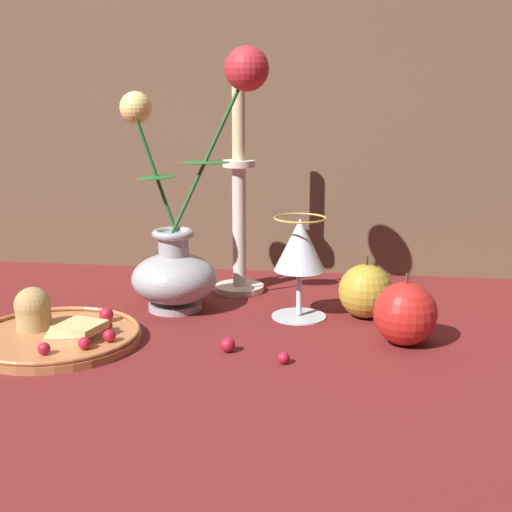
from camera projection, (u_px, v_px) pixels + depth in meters
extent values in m
plane|color=maroon|center=(237.00, 326.00, 0.98)|extent=(2.40, 2.40, 0.00)
cylinder|color=#A3A3A8|center=(175.00, 306.00, 1.05)|extent=(0.08, 0.08, 0.01)
ellipsoid|color=#A3A3A8|center=(174.00, 278.00, 1.04)|extent=(0.12, 0.12, 0.07)
cylinder|color=#A3A3A8|center=(174.00, 247.00, 1.03)|extent=(0.04, 0.04, 0.04)
torus|color=#A3A3A8|center=(173.00, 233.00, 1.02)|extent=(0.06, 0.06, 0.01)
cylinder|color=#23662D|center=(155.00, 171.00, 1.01)|extent=(0.06, 0.02, 0.18)
ellipsoid|color=#23662D|center=(157.00, 177.00, 1.02)|extent=(0.07, 0.08, 0.00)
sphere|color=#EFD67A|center=(136.00, 108.00, 1.00)|extent=(0.05, 0.05, 0.05)
cylinder|color=#23662D|center=(209.00, 154.00, 0.99)|extent=(0.11, 0.01, 0.23)
ellipsoid|color=#23662D|center=(205.00, 162.00, 0.99)|extent=(0.08, 0.05, 0.00)
sphere|color=red|center=(247.00, 69.00, 0.95)|extent=(0.06, 0.06, 0.06)
cylinder|color=#B77042|center=(56.00, 339.00, 0.91)|extent=(0.22, 0.22, 0.01)
torus|color=#B77042|center=(55.00, 333.00, 0.91)|extent=(0.22, 0.22, 0.01)
cylinder|color=tan|center=(34.00, 317.00, 0.93)|extent=(0.05, 0.05, 0.03)
sphere|color=tan|center=(33.00, 305.00, 0.93)|extent=(0.05, 0.05, 0.05)
cube|color=#DBBC7A|center=(68.00, 335.00, 0.90)|extent=(0.06, 0.06, 0.01)
cube|color=#DBBC7A|center=(81.00, 327.00, 0.90)|extent=(0.06, 0.06, 0.01)
sphere|color=#AD192D|center=(44.00, 349.00, 0.84)|extent=(0.02, 0.02, 0.02)
sphere|color=#AD192D|center=(84.00, 343.00, 0.86)|extent=(0.02, 0.02, 0.02)
sphere|color=#AD192D|center=(109.00, 336.00, 0.88)|extent=(0.02, 0.02, 0.02)
sphere|color=#AD192D|center=(107.00, 326.00, 0.92)|extent=(0.01, 0.01, 0.01)
sphere|color=#AD192D|center=(106.00, 315.00, 0.96)|extent=(0.02, 0.02, 0.02)
cylinder|color=silver|center=(299.00, 316.00, 1.01)|extent=(0.08, 0.08, 0.00)
cylinder|color=silver|center=(299.00, 292.00, 1.01)|extent=(0.01, 0.01, 0.06)
cone|color=silver|center=(300.00, 244.00, 0.99)|extent=(0.07, 0.07, 0.07)
cone|color=gold|center=(300.00, 252.00, 0.99)|extent=(0.06, 0.06, 0.05)
torus|color=gold|center=(300.00, 218.00, 0.98)|extent=(0.07, 0.07, 0.00)
cylinder|color=silver|center=(240.00, 288.00, 1.14)|extent=(0.08, 0.08, 0.01)
cylinder|color=silver|center=(239.00, 227.00, 1.12)|extent=(0.02, 0.02, 0.19)
cylinder|color=silver|center=(239.00, 164.00, 1.10)|extent=(0.05, 0.05, 0.01)
cylinder|color=beige|center=(239.00, 121.00, 1.08)|extent=(0.02, 0.02, 0.12)
cylinder|color=black|center=(238.00, 77.00, 1.07)|extent=(0.00, 0.00, 0.01)
sphere|color=#B2932D|center=(366.00, 291.00, 1.01)|extent=(0.08, 0.08, 0.08)
cylinder|color=#4C3319|center=(367.00, 261.00, 1.00)|extent=(0.00, 0.00, 0.01)
sphere|color=red|center=(405.00, 314.00, 0.90)|extent=(0.08, 0.08, 0.08)
cylinder|color=#4C3319|center=(407.00, 278.00, 0.89)|extent=(0.00, 0.00, 0.01)
sphere|color=#AD192D|center=(228.00, 345.00, 0.88)|extent=(0.02, 0.02, 0.02)
sphere|color=#AD192D|center=(284.00, 358.00, 0.84)|extent=(0.01, 0.01, 0.01)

